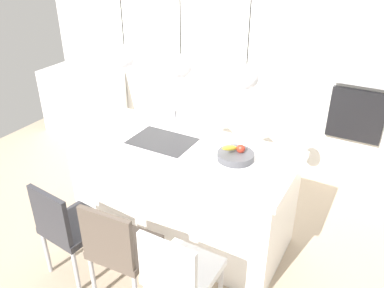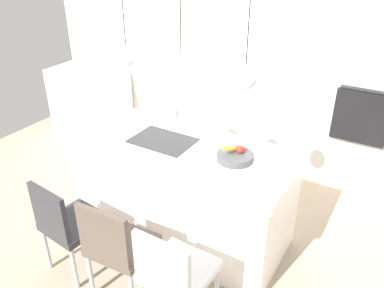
% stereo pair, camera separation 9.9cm
% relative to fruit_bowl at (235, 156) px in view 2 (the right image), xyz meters
% --- Properties ---
extents(floor, '(6.60, 6.60, 0.00)m').
position_rel_fruit_bowl_xyz_m(floor, '(-0.49, -0.03, -1.00)').
color(floor, tan).
rests_on(floor, ground).
extents(back_wall, '(6.00, 0.10, 2.60)m').
position_rel_fruit_bowl_xyz_m(back_wall, '(-0.49, 1.62, 0.30)').
color(back_wall, silver).
rests_on(back_wall, ground).
extents(kitchen_island, '(1.99, 0.89, 0.96)m').
position_rel_fruit_bowl_xyz_m(kitchen_island, '(-0.49, -0.03, -0.51)').
color(kitchen_island, white).
rests_on(kitchen_island, ground).
extents(sink_basin, '(0.56, 0.40, 0.02)m').
position_rel_fruit_bowl_xyz_m(sink_basin, '(-0.70, -0.03, -0.04)').
color(sink_basin, '#2D2D30').
rests_on(sink_basin, kitchen_island).
extents(faucet, '(0.02, 0.17, 0.22)m').
position_rel_fruit_bowl_xyz_m(faucet, '(-0.70, 0.19, 0.11)').
color(faucet, silver).
rests_on(faucet, kitchen_island).
extents(fruit_bowl, '(0.30, 0.30, 0.16)m').
position_rel_fruit_bowl_xyz_m(fruit_bowl, '(0.00, 0.00, 0.00)').
color(fruit_bowl, '#4C4C51').
rests_on(fruit_bowl, kitchen_island).
extents(side_counter, '(1.10, 0.60, 0.90)m').
position_rel_fruit_bowl_xyz_m(side_counter, '(-2.89, 1.25, -0.55)').
color(side_counter, white).
rests_on(side_counter, ground).
extents(microwave, '(0.54, 0.08, 0.34)m').
position_rel_fruit_bowl_xyz_m(microwave, '(0.72, 1.55, 0.41)').
color(microwave, '#9E9EA3').
rests_on(microwave, back_wall).
extents(oven, '(0.56, 0.08, 0.56)m').
position_rel_fruit_bowl_xyz_m(oven, '(0.72, 1.55, -0.09)').
color(oven, black).
rests_on(oven, back_wall).
extents(chair_near, '(0.48, 0.49, 0.90)m').
position_rel_fruit_bowl_xyz_m(chair_near, '(-1.05, -0.92, -0.48)').
color(chair_near, '#333338').
rests_on(chair_near, ground).
extents(chair_middle, '(0.48, 0.46, 0.92)m').
position_rel_fruit_bowl_xyz_m(chair_middle, '(-0.52, -0.92, -0.48)').
color(chair_middle, brown).
rests_on(chair_middle, ground).
extents(chair_far, '(0.46, 0.47, 0.91)m').
position_rel_fruit_bowl_xyz_m(chair_far, '(0.00, -0.92, -0.48)').
color(chair_far, silver).
rests_on(chair_far, ground).
extents(pendant_light_left, '(0.19, 0.19, 0.79)m').
position_rel_fruit_bowl_xyz_m(pendant_light_left, '(-1.04, -0.03, 0.68)').
color(pendant_light_left, silver).
extents(pendant_light_center, '(0.19, 0.19, 0.79)m').
position_rel_fruit_bowl_xyz_m(pendant_light_center, '(-0.49, -0.03, 0.68)').
color(pendant_light_center, silver).
extents(pendant_light_right, '(0.19, 0.19, 0.79)m').
position_rel_fruit_bowl_xyz_m(pendant_light_right, '(0.05, -0.03, 0.68)').
color(pendant_light_right, silver).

